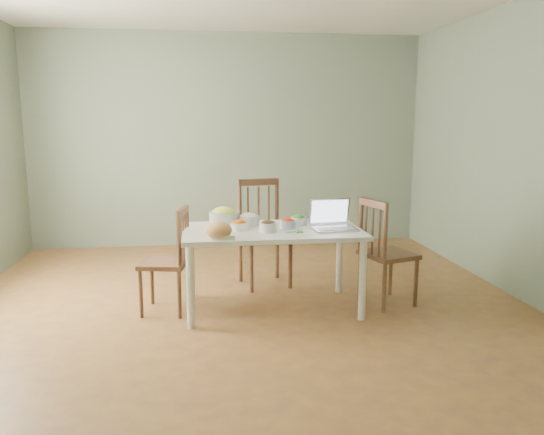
{
  "coord_description": "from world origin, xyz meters",
  "views": [
    {
      "loc": [
        -0.4,
        -4.55,
        1.64
      ],
      "look_at": [
        0.22,
        -0.06,
        0.81
      ],
      "focal_mm": 35.86,
      "sensor_mm": 36.0,
      "label": 1
    }
  ],
  "objects": [
    {
      "name": "bowl_squash",
      "position": [
        -0.18,
        0.18,
        0.79
      ],
      "size": [
        0.32,
        0.32,
        0.16
      ],
      "primitive_type": null,
      "rotation": [
        0.0,
        0.0,
        0.19
      ],
      "color": "#DEE93A",
      "rests_on": "dining_table"
    },
    {
      "name": "bowl_mushroom",
      "position": [
        0.17,
        -0.18,
        0.76
      ],
      "size": [
        0.18,
        0.18,
        0.1
      ],
      "primitive_type": null,
      "rotation": [
        0.0,
        0.0,
        -0.21
      ],
      "color": "#452112",
      "rests_on": "dining_table"
    },
    {
      "name": "bowl_onion",
      "position": [
        0.03,
        0.14,
        0.76
      ],
      "size": [
        0.24,
        0.24,
        0.11
      ],
      "primitive_type": null,
      "rotation": [
        0.0,
        0.0,
        -0.28
      ],
      "color": "#FEF0C3",
      "rests_on": "dining_table"
    },
    {
      "name": "chair_far",
      "position": [
        0.24,
        0.62,
        0.52
      ],
      "size": [
        0.54,
        0.52,
        1.04
      ],
      "primitive_type": null,
      "rotation": [
        0.0,
        0.0,
        0.2
      ],
      "color": "#412617",
      "rests_on": "floor"
    },
    {
      "name": "chair_right",
      "position": [
        1.26,
        -0.07,
        0.48
      ],
      "size": [
        0.51,
        0.52,
        0.95
      ],
      "primitive_type": null,
      "rotation": [
        0.0,
        0.0,
        1.87
      ],
      "color": "#412617",
      "rests_on": "floor"
    },
    {
      "name": "laptop",
      "position": [
        0.74,
        -0.16,
        0.83
      ],
      "size": [
        0.38,
        0.33,
        0.25
      ],
      "primitive_type": null,
      "rotation": [
        0.0,
        0.0,
        0.08
      ],
      "color": "silver",
      "rests_on": "dining_table"
    },
    {
      "name": "chair_left",
      "position": [
        -0.7,
        0.0,
        0.45
      ],
      "size": [
        0.45,
        0.46,
        0.9
      ],
      "primitive_type": null,
      "rotation": [
        0.0,
        0.0,
        -1.76
      ],
      "color": "#412617",
      "rests_on": "floor"
    },
    {
      "name": "basil_bunch",
      "position": [
        0.39,
        -0.22,
        0.72
      ],
      "size": [
        0.17,
        0.17,
        0.02
      ],
      "primitive_type": null,
      "color": "#1E7612",
      "rests_on": "dining_table"
    },
    {
      "name": "wall_front",
      "position": [
        0.0,
        -2.5,
        1.35
      ],
      "size": [
        5.0,
        0.0,
        2.7
      ],
      "primitive_type": "cube",
      "color": "slate",
      "rests_on": "ground"
    },
    {
      "name": "bread_boule",
      "position": [
        -0.25,
        -0.37,
        0.78
      ],
      "size": [
        0.24,
        0.24,
        0.14
      ],
      "primitive_type": "ellipsoid",
      "rotation": [
        0.0,
        0.0,
        -0.18
      ],
      "color": "tan",
      "rests_on": "dining_table"
    },
    {
      "name": "dining_table",
      "position": [
        0.22,
        -0.06,
        0.35
      ],
      "size": [
        1.51,
        0.85,
        0.71
      ],
      "primitive_type": null,
      "color": "white",
      "rests_on": "floor"
    },
    {
      "name": "wall_back",
      "position": [
        0.0,
        2.5,
        1.35
      ],
      "size": [
        5.0,
        0.0,
        2.7
      ],
      "primitive_type": "cube",
      "color": "slate",
      "rests_on": "ground"
    },
    {
      "name": "bowl_carrot",
      "position": [
        -0.06,
        -0.06,
        0.75
      ],
      "size": [
        0.17,
        0.17,
        0.08
      ],
      "primitive_type": null,
      "rotation": [
        0.0,
        0.0,
        0.16
      ],
      "color": "#FF6400",
      "rests_on": "dining_table"
    },
    {
      "name": "wall_right",
      "position": [
        2.5,
        0.0,
        1.35
      ],
      "size": [
        0.0,
        5.0,
        2.7
      ],
      "primitive_type": "cube",
      "color": "slate",
      "rests_on": "ground"
    },
    {
      "name": "floor",
      "position": [
        0.0,
        0.0,
        0.0
      ],
      "size": [
        5.0,
        5.0,
        0.0
      ],
      "primitive_type": "cube",
      "color": "brown",
      "rests_on": "ground"
    },
    {
      "name": "butter_stick",
      "position": [
        -0.18,
        -0.42,
        0.72
      ],
      "size": [
        0.12,
        0.04,
        0.03
      ],
      "primitive_type": "cube",
      "rotation": [
        0.0,
        0.0,
        -0.05
      ],
      "color": "beige",
      "rests_on": "dining_table"
    },
    {
      "name": "bowl_broccoli",
      "position": [
        0.48,
        0.1,
        0.75
      ],
      "size": [
        0.14,
        0.14,
        0.09
      ],
      "primitive_type": null,
      "rotation": [
        0.0,
        0.0,
        0.01
      ],
      "color": "#1B5818",
      "rests_on": "dining_table"
    },
    {
      "name": "bowl_redpep",
      "position": [
        0.36,
        -0.05,
        0.75
      ],
      "size": [
        0.19,
        0.19,
        0.09
      ],
      "primitive_type": null,
      "rotation": [
        0.0,
        0.0,
        -0.35
      ],
      "color": "red",
      "rests_on": "dining_table"
    },
    {
      "name": "flatbread",
      "position": [
        0.48,
        0.26,
        0.72
      ],
      "size": [
        0.25,
        0.25,
        0.02
      ],
      "primitive_type": "cylinder",
      "rotation": [
        0.0,
        0.0,
        0.37
      ],
      "color": "beige",
      "rests_on": "dining_table"
    }
  ]
}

